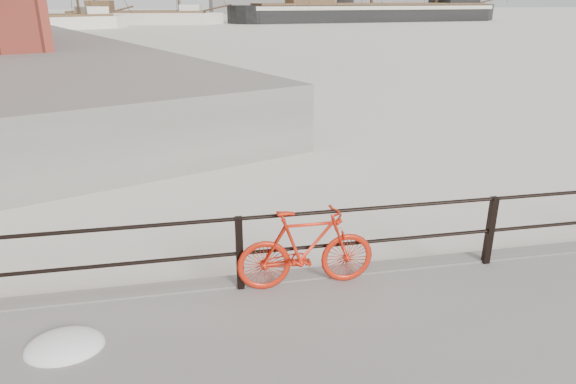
{
  "coord_description": "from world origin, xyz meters",
  "views": [
    {
      "loc": [
        -4.03,
        -5.96,
        3.89
      ],
      "look_at": [
        -2.55,
        1.5,
        1.0
      ],
      "focal_mm": 32.0,
      "sensor_mm": 36.0,
      "label": 1
    }
  ],
  "objects_px": {
    "barque_black": "(370,22)",
    "schooner_mid": "(139,24)",
    "bicycle": "(306,248)",
    "schooner_left": "(33,30)"
  },
  "relations": [
    {
      "from": "barque_black",
      "to": "schooner_mid",
      "type": "xyz_separation_m",
      "value": [
        -38.7,
        -1.41,
        0.0
      ]
    },
    {
      "from": "bicycle",
      "to": "barque_black",
      "type": "height_order",
      "value": "barque_black"
    },
    {
      "from": "bicycle",
      "to": "schooner_mid",
      "type": "relative_size",
      "value": 0.06
    },
    {
      "from": "bicycle",
      "to": "barque_black",
      "type": "xyz_separation_m",
      "value": [
        30.81,
        83.21,
        -0.89
      ]
    },
    {
      "from": "barque_black",
      "to": "schooner_mid",
      "type": "relative_size",
      "value": 1.98
    },
    {
      "from": "bicycle",
      "to": "schooner_mid",
      "type": "height_order",
      "value": "schooner_mid"
    },
    {
      "from": "bicycle",
      "to": "barque_black",
      "type": "bearing_deg",
      "value": 69.87
    },
    {
      "from": "barque_black",
      "to": "schooner_left",
      "type": "distance_m",
      "value": 53.05
    },
    {
      "from": "bicycle",
      "to": "barque_black",
      "type": "relative_size",
      "value": 0.03
    },
    {
      "from": "bicycle",
      "to": "schooner_mid",
      "type": "xyz_separation_m",
      "value": [
        -7.9,
        81.8,
        -0.89
      ]
    }
  ]
}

